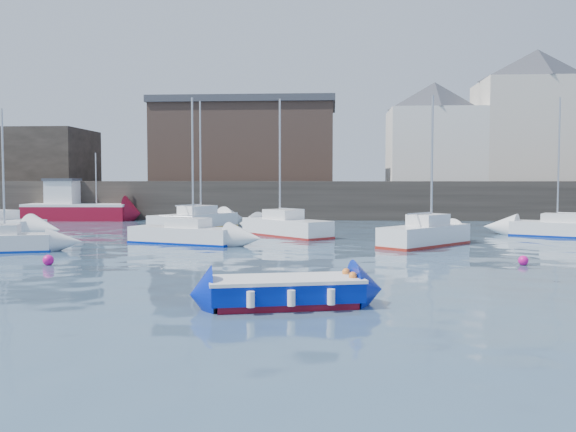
# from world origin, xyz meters

# --- Properties ---
(water) EXTENTS (220.00, 220.00, 0.00)m
(water) POSITION_xyz_m (0.00, 0.00, 0.00)
(water) COLOR #2D4760
(water) RESTS_ON ground
(quay_wall) EXTENTS (90.00, 5.00, 3.00)m
(quay_wall) POSITION_xyz_m (0.00, 35.00, 1.50)
(quay_wall) COLOR #28231E
(quay_wall) RESTS_ON ground
(land_strip) EXTENTS (90.00, 32.00, 2.80)m
(land_strip) POSITION_xyz_m (0.00, 53.00, 1.40)
(land_strip) COLOR #28231E
(land_strip) RESTS_ON ground
(bldg_east_a) EXTENTS (13.36, 13.36, 11.80)m
(bldg_east_a) POSITION_xyz_m (20.00, 42.00, 8.81)
(bldg_east_a) COLOR beige
(bldg_east_a) RESTS_ON land_strip
(bldg_east_d) EXTENTS (11.14, 11.14, 8.95)m
(bldg_east_d) POSITION_xyz_m (11.00, 41.50, 7.36)
(bldg_east_d) COLOR white
(bldg_east_d) RESTS_ON land_strip
(warehouse) EXTENTS (16.40, 10.40, 7.60)m
(warehouse) POSITION_xyz_m (-6.00, 43.00, 6.62)
(warehouse) COLOR #3D2D26
(warehouse) RESTS_ON land_strip
(bldg_west) EXTENTS (14.00, 8.00, 5.00)m
(bldg_west) POSITION_xyz_m (-28.00, 42.00, 5.30)
(bldg_west) COLOR #353028
(bldg_west) RESTS_ON land_strip
(blue_dinghy) EXTENTS (4.05, 2.47, 0.72)m
(blue_dinghy) POSITION_xyz_m (0.82, -0.94, 0.40)
(blue_dinghy) COLOR maroon
(blue_dinghy) RESTS_ON ground
(fishing_boat) EXTENTS (7.92, 3.23, 5.17)m
(fishing_boat) POSITION_xyz_m (-17.87, 31.49, 1.00)
(fishing_boat) COLOR maroon
(fishing_boat) RESTS_ON ground
(sailboat_b) EXTENTS (5.75, 3.54, 7.06)m
(sailboat_b) POSITION_xyz_m (-5.23, 14.18, 0.46)
(sailboat_b) COLOR white
(sailboat_b) RESTS_ON ground
(sailboat_c) EXTENTS (4.86, 5.18, 7.10)m
(sailboat_c) POSITION_xyz_m (6.36, 13.93, 0.54)
(sailboat_c) COLOR white
(sailboat_c) RESTS_ON ground
(sailboat_d) EXTENTS (6.14, 4.51, 7.59)m
(sailboat_d) POSITION_xyz_m (14.79, 19.18, 0.46)
(sailboat_d) COLOR white
(sailboat_d) RESTS_ON ground
(sailboat_f) EXTENTS (5.35, 5.53, 7.58)m
(sailboat_f) POSITION_xyz_m (-0.57, 18.59, 0.53)
(sailboat_f) COLOR white
(sailboat_f) RESTS_ON ground
(sailboat_h) EXTENTS (5.03, 6.46, 8.15)m
(sailboat_h) POSITION_xyz_m (-6.81, 23.77, 0.53)
(sailboat_h) COLOR white
(sailboat_h) RESTS_ON ground
(buoy_near) EXTENTS (0.40, 0.40, 0.40)m
(buoy_near) POSITION_xyz_m (-8.40, 6.10, 0.00)
(buoy_near) COLOR #DB0E81
(buoy_near) RESTS_ON ground
(buoy_mid) EXTENTS (0.37, 0.37, 0.37)m
(buoy_mid) POSITION_xyz_m (8.97, 7.31, 0.00)
(buoy_mid) COLOR #DB0E81
(buoy_mid) RESTS_ON ground
(buoy_far) EXTENTS (0.42, 0.42, 0.42)m
(buoy_far) POSITION_xyz_m (1.04, 16.58, 0.00)
(buoy_far) COLOR #DB0E81
(buoy_far) RESTS_ON ground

